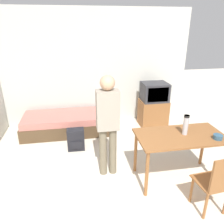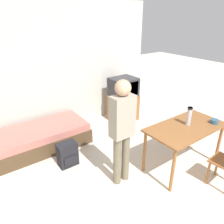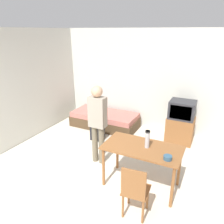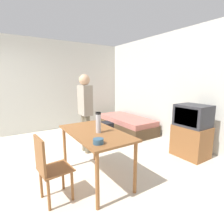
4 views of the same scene
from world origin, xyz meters
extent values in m
cube|color=silver|center=(0.00, 3.97, 1.35)|extent=(4.95, 0.06, 2.70)
cube|color=#4C3823|center=(-0.58, 3.42, 0.15)|extent=(1.90, 0.87, 0.29)
cube|color=#B76B60|center=(-0.58, 3.42, 0.36)|extent=(1.84, 0.85, 0.14)
cube|color=brown|center=(1.53, 3.44, 0.32)|extent=(0.64, 0.50, 0.64)
cube|color=#2D2D33|center=(1.53, 3.44, 0.85)|extent=(0.59, 0.50, 0.43)
cube|color=black|center=(1.53, 3.20, 0.85)|extent=(0.49, 0.01, 0.33)
cube|color=brown|center=(1.21, 1.43, 0.76)|extent=(1.32, 0.70, 0.03)
cylinder|color=brown|center=(0.61, 1.14, 0.37)|extent=(0.05, 0.05, 0.75)
cylinder|color=brown|center=(0.61, 1.73, 0.37)|extent=(0.05, 0.05, 0.75)
cylinder|color=brown|center=(1.81, 1.73, 0.37)|extent=(0.05, 0.05, 0.75)
cube|color=brown|center=(1.35, 0.78, 0.43)|extent=(0.41, 0.41, 0.02)
cube|color=brown|center=(1.37, 0.61, 0.66)|extent=(0.35, 0.06, 0.45)
cylinder|color=brown|center=(1.49, 0.95, 0.21)|extent=(0.04, 0.04, 0.42)
cylinder|color=brown|center=(1.19, 0.92, 0.21)|extent=(0.04, 0.04, 0.42)
cylinder|color=brown|center=(1.22, 0.62, 0.21)|extent=(0.04, 0.04, 0.42)
cylinder|color=#6B604C|center=(0.07, 1.76, 0.41)|extent=(0.12, 0.12, 0.82)
cylinder|color=#6B604C|center=(0.23, 1.76, 0.41)|extent=(0.12, 0.12, 0.82)
cube|color=#9E9384|center=(0.15, 1.76, 1.13)|extent=(0.34, 0.20, 0.62)
sphere|color=tan|center=(0.15, 1.76, 1.55)|extent=(0.22, 0.22, 0.22)
cylinder|color=#B7B7BC|center=(1.28, 1.46, 0.93)|extent=(0.08, 0.08, 0.31)
cylinder|color=black|center=(1.28, 1.46, 1.07)|extent=(0.08, 0.08, 0.03)
cylinder|color=#335670|center=(1.68, 1.24, 0.81)|extent=(0.13, 0.13, 0.07)
cube|color=black|center=(-0.36, 2.61, 0.22)|extent=(0.33, 0.21, 0.43)
cube|color=black|center=(-0.36, 2.49, 0.15)|extent=(0.23, 0.03, 0.15)
camera|label=1|loc=(-0.30, -1.25, 2.31)|focal=35.00mm
camera|label=2|loc=(-1.56, -0.37, 2.45)|focal=35.00mm
camera|label=3|loc=(2.19, -1.72, 2.64)|focal=35.00mm
camera|label=4|loc=(3.48, 0.27, 1.57)|focal=28.00mm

